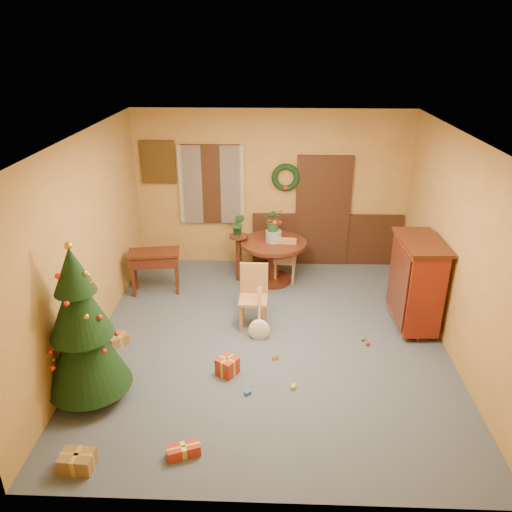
{
  "coord_description": "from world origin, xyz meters",
  "views": [
    {
      "loc": [
        0.04,
        -6.11,
        4.06
      ],
      "look_at": [
        -0.2,
        0.4,
        1.16
      ],
      "focal_mm": 35.0,
      "sensor_mm": 36.0,
      "label": 1
    }
  ],
  "objects_px": {
    "chair_near": "(254,293)",
    "sideboard": "(416,281)",
    "christmas_tree": "(82,328)",
    "writing_desk": "(154,262)",
    "dining_table": "(273,254)"
  },
  "relations": [
    {
      "from": "chair_near",
      "to": "christmas_tree",
      "type": "bearing_deg",
      "value": -137.24
    },
    {
      "from": "sideboard",
      "to": "dining_table",
      "type": "bearing_deg",
      "value": 147.15
    },
    {
      "from": "dining_table",
      "to": "chair_near",
      "type": "bearing_deg",
      "value": -101.54
    },
    {
      "from": "chair_near",
      "to": "sideboard",
      "type": "bearing_deg",
      "value": 1.08
    },
    {
      "from": "chair_near",
      "to": "sideboard",
      "type": "distance_m",
      "value": 2.4
    },
    {
      "from": "christmas_tree",
      "to": "writing_desk",
      "type": "distance_m",
      "value": 2.77
    },
    {
      "from": "dining_table",
      "to": "chair_near",
      "type": "height_order",
      "value": "chair_near"
    },
    {
      "from": "chair_near",
      "to": "writing_desk",
      "type": "distance_m",
      "value": 1.97
    },
    {
      "from": "sideboard",
      "to": "writing_desk",
      "type": "bearing_deg",
      "value": 167.18
    },
    {
      "from": "dining_table",
      "to": "writing_desk",
      "type": "relative_size",
      "value": 1.27
    },
    {
      "from": "writing_desk",
      "to": "dining_table",
      "type": "bearing_deg",
      "value": 12.01
    },
    {
      "from": "chair_near",
      "to": "writing_desk",
      "type": "height_order",
      "value": "chair_near"
    },
    {
      "from": "dining_table",
      "to": "writing_desk",
      "type": "distance_m",
      "value": 2.04
    },
    {
      "from": "christmas_tree",
      "to": "writing_desk",
      "type": "height_order",
      "value": "christmas_tree"
    },
    {
      "from": "dining_table",
      "to": "chair_near",
      "type": "relative_size",
      "value": 1.19
    }
  ]
}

